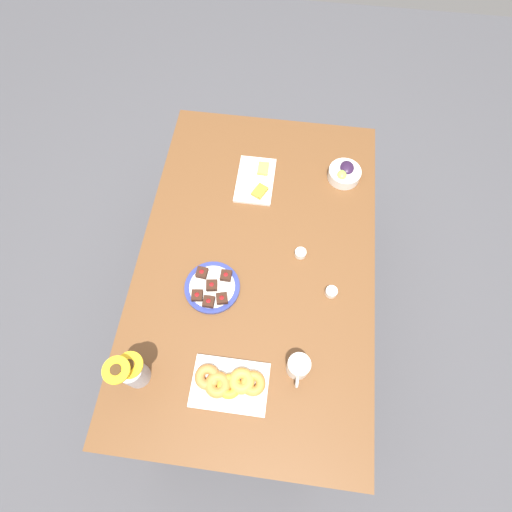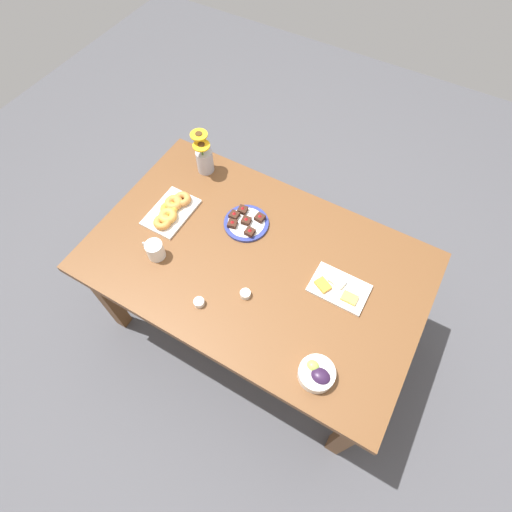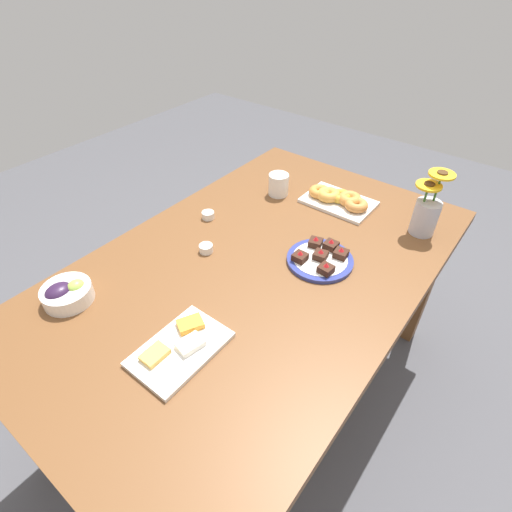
% 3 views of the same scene
% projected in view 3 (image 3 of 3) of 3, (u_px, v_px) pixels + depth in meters
% --- Properties ---
extents(ground_plane, '(6.00, 6.00, 0.00)m').
position_uv_depth(ground_plane, '(256.00, 387.00, 1.82)').
color(ground_plane, '#4C4C51').
extents(dining_table, '(1.60, 1.00, 0.74)m').
position_uv_depth(dining_table, '(256.00, 283.00, 1.40)').
color(dining_table, brown).
rests_on(dining_table, ground_plane).
extents(coffee_mug, '(0.12, 0.08, 0.09)m').
position_uv_depth(coffee_mug, '(279.00, 184.00, 1.68)').
color(coffee_mug, white).
rests_on(coffee_mug, dining_table).
extents(grape_bowl, '(0.15, 0.15, 0.07)m').
position_uv_depth(grape_bowl, '(67.00, 293.00, 1.20)').
color(grape_bowl, white).
rests_on(grape_bowl, dining_table).
extents(cheese_platter, '(0.26, 0.17, 0.03)m').
position_uv_depth(cheese_platter, '(180.00, 347.00, 1.07)').
color(cheese_platter, white).
rests_on(cheese_platter, dining_table).
extents(croissant_platter, '(0.19, 0.29, 0.05)m').
position_uv_depth(croissant_platter, '(339.00, 199.00, 1.63)').
color(croissant_platter, white).
rests_on(croissant_platter, dining_table).
extents(jam_cup_honey, '(0.05, 0.05, 0.03)m').
position_uv_depth(jam_cup_honey, '(208.00, 215.00, 1.56)').
color(jam_cup_honey, white).
rests_on(jam_cup_honey, dining_table).
extents(jam_cup_berry, '(0.05, 0.05, 0.03)m').
position_uv_depth(jam_cup_berry, '(206.00, 248.00, 1.40)').
color(jam_cup_berry, white).
rests_on(jam_cup_berry, dining_table).
extents(dessert_plate, '(0.23, 0.23, 0.05)m').
position_uv_depth(dessert_plate, '(320.00, 259.00, 1.36)').
color(dessert_plate, navy).
rests_on(dessert_plate, dining_table).
extents(flower_vase, '(0.12, 0.11, 0.24)m').
position_uv_depth(flower_vase, '(426.00, 213.00, 1.44)').
color(flower_vase, '#B2B2BC').
rests_on(flower_vase, dining_table).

